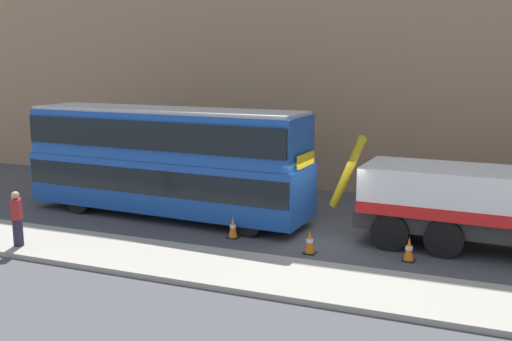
{
  "coord_description": "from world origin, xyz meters",
  "views": [
    {
      "loc": [
        4.74,
        -18.22,
        5.72
      ],
      "look_at": [
        -2.79,
        0.34,
        2.0
      ],
      "focal_mm": 41.08,
      "sensor_mm": 36.0,
      "label": 1
    }
  ],
  "objects_px": {
    "traffic_cone_near_bus": "(233,228)",
    "traffic_cone_midway": "(310,243)",
    "traffic_cone_near_truck": "(409,250)",
    "pedestrian_onlooker": "(17,219)",
    "double_decker_bus": "(166,158)"
  },
  "relations": [
    {
      "from": "traffic_cone_midway",
      "to": "pedestrian_onlooker",
      "type": "bearing_deg",
      "value": -159.87
    },
    {
      "from": "double_decker_bus",
      "to": "traffic_cone_near_bus",
      "type": "relative_size",
      "value": 15.47
    },
    {
      "from": "traffic_cone_midway",
      "to": "traffic_cone_near_truck",
      "type": "height_order",
      "value": "same"
    },
    {
      "from": "pedestrian_onlooker",
      "to": "traffic_cone_midway",
      "type": "bearing_deg",
      "value": -11.58
    },
    {
      "from": "pedestrian_onlooker",
      "to": "traffic_cone_near_bus",
      "type": "relative_size",
      "value": 2.38
    },
    {
      "from": "pedestrian_onlooker",
      "to": "traffic_cone_near_bus",
      "type": "height_order",
      "value": "pedestrian_onlooker"
    },
    {
      "from": "pedestrian_onlooker",
      "to": "traffic_cone_near_bus",
      "type": "xyz_separation_m",
      "value": [
        5.58,
        3.67,
        -0.64
      ]
    },
    {
      "from": "double_decker_bus",
      "to": "traffic_cone_midway",
      "type": "relative_size",
      "value": 15.47
    },
    {
      "from": "traffic_cone_near_bus",
      "to": "traffic_cone_midway",
      "type": "relative_size",
      "value": 1.0
    },
    {
      "from": "traffic_cone_near_bus",
      "to": "traffic_cone_midway",
      "type": "height_order",
      "value": "same"
    },
    {
      "from": "traffic_cone_near_bus",
      "to": "traffic_cone_near_truck",
      "type": "distance_m",
      "value": 5.69
    },
    {
      "from": "pedestrian_onlooker",
      "to": "traffic_cone_near_truck",
      "type": "bearing_deg",
      "value": -14.42
    },
    {
      "from": "pedestrian_onlooker",
      "to": "traffic_cone_near_truck",
      "type": "distance_m",
      "value": 11.83
    },
    {
      "from": "traffic_cone_near_truck",
      "to": "traffic_cone_near_bus",
      "type": "bearing_deg",
      "value": 178.43
    },
    {
      "from": "pedestrian_onlooker",
      "to": "traffic_cone_near_truck",
      "type": "relative_size",
      "value": 2.38
    }
  ]
}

